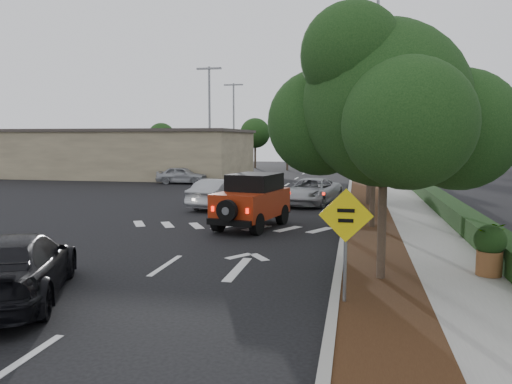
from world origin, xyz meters
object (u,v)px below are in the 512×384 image
(red_jeep, at_px, (254,200))
(speed_hump_sign, at_px, (346,230))
(silver_suv_ahead, at_px, (311,191))
(black_suv_oncoming, at_px, (13,267))

(red_jeep, bearing_deg, speed_hump_sign, -54.34)
(silver_suv_ahead, relative_size, black_suv_oncoming, 0.97)
(black_suv_oncoming, bearing_deg, speed_hump_sign, 164.63)
(silver_suv_ahead, bearing_deg, red_jeep, -89.19)
(speed_hump_sign, bearing_deg, red_jeep, 114.18)
(red_jeep, distance_m, silver_suv_ahead, 7.31)
(red_jeep, height_order, black_suv_oncoming, red_jeep)
(silver_suv_ahead, distance_m, speed_hump_sign, 15.91)
(silver_suv_ahead, relative_size, speed_hump_sign, 2.09)
(red_jeep, height_order, silver_suv_ahead, red_jeep)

